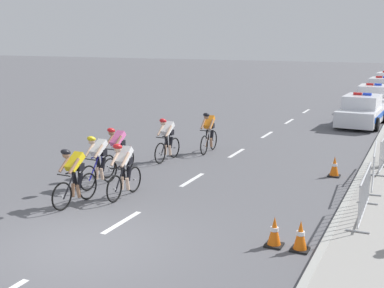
{
  "coord_description": "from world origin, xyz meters",
  "views": [
    {
      "loc": [
        6.23,
        -8.32,
        4.27
      ],
      "look_at": [
        -0.02,
        5.51,
        1.1
      ],
      "focal_mm": 48.61,
      "sensor_mm": 36.0,
      "label": 1
    }
  ],
  "objects_px": {
    "cyclist_lead": "(74,175)",
    "traffic_cone_mid": "(300,236)",
    "traffic_cone_far": "(274,232)",
    "police_car_third": "(382,90)",
    "police_car_second": "(373,99)",
    "traffic_cone_near": "(334,167)",
    "police_car_nearest": "(362,111)",
    "crowd_barrier_front": "(364,195)",
    "crowd_barrier_middle": "(374,167)",
    "cyclist_third": "(98,160)",
    "cyclist_second": "(124,169)",
    "cyclist_fifth": "(167,139)",
    "cyclist_sixth": "(209,132)",
    "cyclist_fourth": "(117,150)"
  },
  "relations": [
    {
      "from": "cyclist_lead",
      "to": "traffic_cone_mid",
      "type": "xyz_separation_m",
      "value": [
        5.93,
        -0.5,
        -0.48
      ]
    },
    {
      "from": "traffic_cone_mid",
      "to": "traffic_cone_far",
      "type": "distance_m",
      "value": 0.54
    },
    {
      "from": "police_car_third",
      "to": "police_car_second",
      "type": "bearing_deg",
      "value": -89.99
    },
    {
      "from": "traffic_cone_near",
      "to": "police_car_nearest",
      "type": "bearing_deg",
      "value": 92.15
    },
    {
      "from": "police_car_nearest",
      "to": "police_car_second",
      "type": "height_order",
      "value": "same"
    },
    {
      "from": "crowd_barrier_front",
      "to": "crowd_barrier_middle",
      "type": "xyz_separation_m",
      "value": [
        -0.06,
        2.9,
        0.0
      ]
    },
    {
      "from": "cyclist_third",
      "to": "police_car_nearest",
      "type": "bearing_deg",
      "value": 68.06
    },
    {
      "from": "police_car_third",
      "to": "crowd_barrier_front",
      "type": "relative_size",
      "value": 1.93
    },
    {
      "from": "cyclist_second",
      "to": "police_car_second",
      "type": "height_order",
      "value": "police_car_second"
    },
    {
      "from": "cyclist_fifth",
      "to": "traffic_cone_mid",
      "type": "xyz_separation_m",
      "value": [
        5.97,
        -5.79,
        -0.48
      ]
    },
    {
      "from": "police_car_second",
      "to": "cyclist_fifth",
      "type": "bearing_deg",
      "value": -108.35
    },
    {
      "from": "cyclist_third",
      "to": "traffic_cone_mid",
      "type": "xyz_separation_m",
      "value": [
        6.34,
        -2.17,
        -0.48
      ]
    },
    {
      "from": "police_car_third",
      "to": "cyclist_sixth",
      "type": "bearing_deg",
      "value": -102.59
    },
    {
      "from": "cyclist_fourth",
      "to": "traffic_cone_far",
      "type": "relative_size",
      "value": 2.69
    },
    {
      "from": "cyclist_fourth",
      "to": "traffic_cone_near",
      "type": "bearing_deg",
      "value": 22.24
    },
    {
      "from": "cyclist_third",
      "to": "police_car_second",
      "type": "bearing_deg",
      "value": 73.88
    },
    {
      "from": "cyclist_sixth",
      "to": "police_car_second",
      "type": "relative_size",
      "value": 0.39
    },
    {
      "from": "cyclist_third",
      "to": "traffic_cone_mid",
      "type": "bearing_deg",
      "value": -18.9
    },
    {
      "from": "cyclist_second",
      "to": "traffic_cone_mid",
      "type": "distance_m",
      "value": 5.39
    },
    {
      "from": "cyclist_fifth",
      "to": "crowd_barrier_middle",
      "type": "relative_size",
      "value": 0.74
    },
    {
      "from": "crowd_barrier_front",
      "to": "cyclist_sixth",
      "type": "bearing_deg",
      "value": 138.86
    },
    {
      "from": "cyclist_lead",
      "to": "traffic_cone_near",
      "type": "height_order",
      "value": "cyclist_lead"
    },
    {
      "from": "police_car_third",
      "to": "crowd_barrier_front",
      "type": "distance_m",
      "value": 25.4
    },
    {
      "from": "crowd_barrier_front",
      "to": "cyclist_third",
      "type": "bearing_deg",
      "value": -179.31
    },
    {
      "from": "cyclist_third",
      "to": "cyclist_sixth",
      "type": "xyz_separation_m",
      "value": [
        1.18,
        5.44,
        0.0
      ]
    },
    {
      "from": "cyclist_sixth",
      "to": "crowd_barrier_front",
      "type": "bearing_deg",
      "value": -41.14
    },
    {
      "from": "cyclist_fourth",
      "to": "traffic_cone_mid",
      "type": "bearing_deg",
      "value": -28.23
    },
    {
      "from": "cyclist_fifth",
      "to": "traffic_cone_mid",
      "type": "relative_size",
      "value": 2.69
    },
    {
      "from": "cyclist_second",
      "to": "cyclist_lead",
      "type": "bearing_deg",
      "value": -126.46
    },
    {
      "from": "crowd_barrier_middle",
      "to": "traffic_cone_near",
      "type": "distance_m",
      "value": 1.56
    },
    {
      "from": "cyclist_second",
      "to": "traffic_cone_far",
      "type": "distance_m",
      "value": 4.87
    },
    {
      "from": "cyclist_fifth",
      "to": "police_car_third",
      "type": "bearing_deg",
      "value": 76.42
    },
    {
      "from": "cyclist_lead",
      "to": "police_car_third",
      "type": "bearing_deg",
      "value": 79.08
    },
    {
      "from": "crowd_barrier_front",
      "to": "traffic_cone_mid",
      "type": "height_order",
      "value": "crowd_barrier_front"
    },
    {
      "from": "cyclist_second",
      "to": "cyclist_third",
      "type": "xyz_separation_m",
      "value": [
        -1.21,
        0.58,
        0.0
      ]
    },
    {
      "from": "cyclist_third",
      "to": "traffic_cone_near",
      "type": "relative_size",
      "value": 2.69
    },
    {
      "from": "crowd_barrier_middle",
      "to": "traffic_cone_mid",
      "type": "bearing_deg",
      "value": -99.91
    },
    {
      "from": "police_car_second",
      "to": "crowd_barrier_middle",
      "type": "height_order",
      "value": "police_car_second"
    },
    {
      "from": "cyclist_second",
      "to": "traffic_cone_near",
      "type": "distance_m",
      "value": 6.59
    },
    {
      "from": "cyclist_sixth",
      "to": "traffic_cone_far",
      "type": "relative_size",
      "value": 2.69
    },
    {
      "from": "crowd_barrier_middle",
      "to": "crowd_barrier_front",
      "type": "bearing_deg",
      "value": -88.72
    },
    {
      "from": "police_car_second",
      "to": "cyclist_second",
      "type": "bearing_deg",
      "value": -102.43
    },
    {
      "from": "crowd_barrier_middle",
      "to": "traffic_cone_mid",
      "type": "relative_size",
      "value": 3.63
    },
    {
      "from": "police_car_third",
      "to": "cyclist_third",
      "type": "bearing_deg",
      "value": -102.5
    },
    {
      "from": "traffic_cone_mid",
      "to": "crowd_barrier_middle",
      "type": "bearing_deg",
      "value": 80.09
    },
    {
      "from": "cyclist_third",
      "to": "traffic_cone_far",
      "type": "xyz_separation_m",
      "value": [
        5.8,
        -2.16,
        -0.48
      ]
    },
    {
      "from": "traffic_cone_mid",
      "to": "cyclist_second",
      "type": "bearing_deg",
      "value": 162.78
    },
    {
      "from": "cyclist_fourth",
      "to": "police_car_nearest",
      "type": "xyz_separation_m",
      "value": [
        5.86,
        12.65,
        -0.11
      ]
    },
    {
      "from": "cyclist_second",
      "to": "cyclist_third",
      "type": "relative_size",
      "value": 1.0
    },
    {
      "from": "traffic_cone_near",
      "to": "traffic_cone_mid",
      "type": "xyz_separation_m",
      "value": [
        0.32,
        -6.07,
        0.0
      ]
    }
  ]
}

